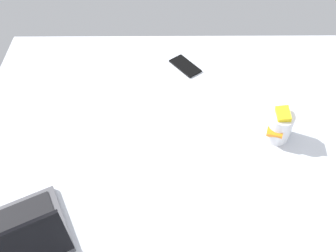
{
  "coord_description": "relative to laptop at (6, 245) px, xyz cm",
  "views": [
    {
      "loc": [
        18.79,
        75.35,
        120.76
      ],
      "look_at": [
        18.27,
        -8.85,
        24.0
      ],
      "focal_mm": 39.5,
      "sensor_mm": 36.0,
      "label": 1
    }
  ],
  "objects": [
    {
      "name": "snack_cup",
      "position": [
        -83.59,
        -41.76,
        1.61
      ],
      "size": [
        9.67,
        10.08,
        13.51
      ],
      "color": "silver",
      "rests_on": "bed_mattress"
    },
    {
      "name": "laptop",
      "position": [
        0.0,
        0.0,
        0.0
      ],
      "size": [
        39.82,
        35.39,
        23.0
      ],
      "rotation": [
        0.0,
        0.0,
        0.47
      ],
      "color": "#4C4C51",
      "rests_on": "bed_mattress"
    },
    {
      "name": "bed_mattress",
      "position": [
        -63.23,
        -32.93,
        -13.41
      ],
      "size": [
        180.0,
        140.0,
        18.0
      ],
      "primitive_type": "cube",
      "color": "#B7BCC6",
      "rests_on": "ground"
    },
    {
      "name": "cell_phone",
      "position": [
        -52.57,
        -80.74,
        -4.01
      ],
      "size": [
        13.95,
        15.23,
        0.8
      ],
      "primitive_type": "cube",
      "rotation": [
        0.0,
        0.0,
        3.8
      ],
      "color": "black",
      "rests_on": "bed_mattress"
    }
  ]
}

